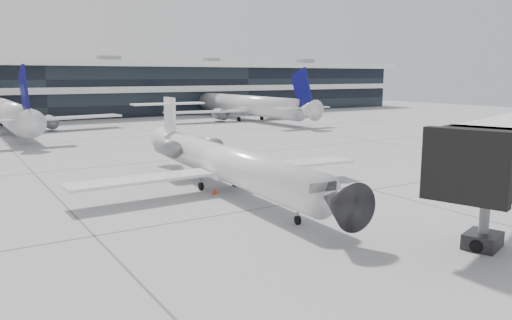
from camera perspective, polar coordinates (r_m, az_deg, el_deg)
ground at (r=31.37m, az=0.07°, el=-5.63°), size 220.00×220.00×0.00m
terminal at (r=108.87m, az=-23.78°, el=7.12°), size 170.00×22.00×10.00m
bg_jet_center at (r=81.45m, az=-26.25°, el=2.83°), size 32.00×40.00×9.60m
bg_jet_right at (r=94.25m, az=-1.28°, el=4.62°), size 32.00×40.00×9.60m
regional_jet at (r=35.82m, az=-3.70°, el=-0.18°), size 21.98×27.41×6.33m
traffic_cone at (r=35.25m, az=-4.74°, el=-3.55°), size 0.43×0.43×0.50m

